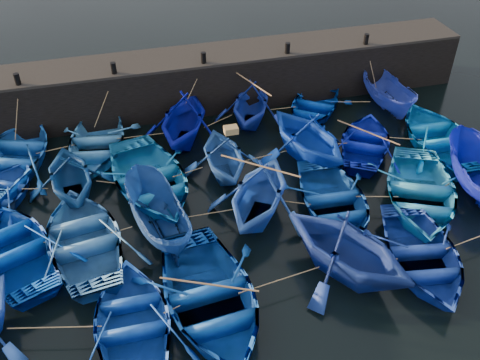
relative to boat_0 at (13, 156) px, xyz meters
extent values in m
plane|color=black|center=(8.59, -7.29, -0.60)|extent=(120.00, 120.00, 0.00)
cube|color=black|center=(8.59, 3.21, 0.65)|extent=(26.00, 2.50, 2.50)
cube|color=black|center=(8.59, 3.21, 1.96)|extent=(26.00, 2.50, 0.12)
cylinder|color=black|center=(0.59, 2.31, 2.27)|extent=(0.24, 0.24, 0.50)
cylinder|color=black|center=(4.59, 2.31, 2.27)|extent=(0.24, 0.24, 0.50)
cylinder|color=black|center=(8.59, 2.31, 2.27)|extent=(0.24, 0.24, 0.50)
cylinder|color=black|center=(12.59, 2.31, 2.27)|extent=(0.24, 0.24, 0.50)
cylinder|color=black|center=(16.59, 2.31, 2.27)|extent=(0.24, 0.24, 0.50)
imported|color=#124A9C|center=(0.00, 0.00, 0.00)|extent=(5.85, 6.84, 1.20)
imported|color=#3478CF|center=(3.35, 0.26, -0.08)|extent=(4.38, 5.54, 1.04)
imported|color=#040C93|center=(7.18, 0.17, 0.56)|extent=(5.24, 5.56, 2.32)
imported|color=#152C99|center=(10.44, 0.90, 0.43)|extent=(4.71, 4.97, 2.06)
imported|color=#002E93|center=(13.52, 0.83, -0.14)|extent=(5.24, 5.46, 0.92)
imported|color=#2C3FB0|center=(17.14, 0.37, 0.20)|extent=(1.59, 4.17, 1.61)
imported|color=navy|center=(2.32, -2.52, 0.43)|extent=(3.86, 4.33, 2.06)
imported|color=blue|center=(5.23, -3.04, 0.00)|extent=(5.20, 6.50, 1.20)
imported|color=#205093|center=(8.30, -2.72, 0.40)|extent=(3.29, 3.81, 2.00)
imported|color=#0C3AC4|center=(11.94, -2.50, 0.59)|extent=(5.04, 5.46, 2.39)
imported|color=#0616A6|center=(14.63, -2.62, -0.14)|extent=(5.05, 5.47, 0.92)
imported|color=blue|center=(17.82, -3.20, -0.04)|extent=(4.11, 5.59, 1.13)
imported|color=#003396|center=(0.27, -5.44, -0.04)|extent=(5.57, 6.43, 1.12)
imported|color=#2F69B5|center=(2.67, -5.63, -0.05)|extent=(4.54, 5.82, 1.11)
imported|color=navy|center=(5.21, -5.50, 0.26)|extent=(2.49, 4.67, 1.71)
imported|color=blue|center=(8.92, -5.52, 0.56)|extent=(5.59, 5.76, 2.31)
imported|color=#0E4699|center=(11.68, -5.99, -0.08)|extent=(3.91, 5.25, 1.04)
imported|color=#1F7ED1|center=(15.02, -6.42, -0.02)|extent=(5.90, 6.69, 1.15)
imported|color=#0C169E|center=(17.45, -6.14, 0.25)|extent=(2.70, 4.67, 1.70)
imported|color=#0E3EA5|center=(3.92, -9.49, -0.10)|extent=(3.54, 4.87, 0.99)
imported|color=#0B4196|center=(6.24, -9.34, 0.00)|extent=(4.65, 6.15, 1.20)
imported|color=navy|center=(10.84, -8.96, 0.63)|extent=(5.92, 6.12, 2.47)
imported|color=#18389B|center=(13.45, -9.29, -0.09)|extent=(4.28, 5.44, 1.02)
cube|color=olive|center=(8.60, -2.72, 1.53)|extent=(0.54, 0.39, 0.27)
cylinder|color=tan|center=(1.68, 0.13, -0.05)|extent=(1.56, 0.30, 0.04)
cylinder|color=tan|center=(5.27, 0.22, -0.05)|extent=(2.03, 0.12, 0.04)
cylinder|color=tan|center=(8.81, 0.53, -0.05)|extent=(1.47, 0.76, 0.04)
cylinder|color=tan|center=(11.98, 0.86, -0.05)|extent=(1.29, 0.10, 0.04)
cylinder|color=tan|center=(15.33, 0.60, -0.05)|extent=(1.83, 0.50, 0.04)
cylinder|color=tan|center=(0.94, -2.41, -0.05)|extent=(0.98, 0.26, 0.04)
cylinder|color=tan|center=(3.78, -2.78, -0.05)|extent=(1.13, 0.55, 0.04)
cylinder|color=tan|center=(6.77, -2.88, -0.05)|extent=(1.27, 0.36, 0.04)
cylinder|color=tan|center=(10.12, -2.61, -0.05)|extent=(1.84, 0.25, 0.04)
cylinder|color=tan|center=(13.28, -2.56, -0.05)|extent=(0.89, 0.15, 0.04)
cylinder|color=tan|center=(16.22, -2.91, -0.05)|extent=(1.41, 0.62, 0.04)
cylinder|color=tan|center=(1.47, -5.54, -0.05)|extent=(0.61, 0.22, 0.04)
cylinder|color=tan|center=(3.94, -5.57, -0.05)|extent=(0.75, 0.17, 0.04)
cylinder|color=tan|center=(7.07, -5.51, -0.05)|extent=(1.92, 0.06, 0.04)
cylinder|color=tan|center=(10.30, -5.76, -0.05)|extent=(0.97, 0.50, 0.04)
cylinder|color=tan|center=(13.35, -6.21, -0.05)|extent=(1.55, 0.46, 0.04)
cylinder|color=tan|center=(16.23, -6.28, -0.05)|extent=(0.64, 0.31, 0.04)
cylinder|color=tan|center=(1.70, -9.18, -0.05)|extent=(2.65, 0.66, 0.04)
cylinder|color=tan|center=(5.08, -9.42, -0.05)|extent=(0.53, 0.19, 0.04)
cylinder|color=tan|center=(8.54, -9.15, -0.05)|extent=(2.81, 0.41, 0.04)
cylinder|color=tan|center=(12.15, -9.13, -0.05)|extent=(0.83, 0.36, 0.04)
cylinder|color=tan|center=(15.78, -9.06, -0.05)|extent=(2.85, 0.51, 0.04)
cylinder|color=tan|center=(0.30, 1.70, 0.99)|extent=(0.64, 1.05, 2.09)
cylinder|color=tan|center=(3.97, 1.83, 0.99)|extent=(1.28, 0.79, 2.09)
cylinder|color=tan|center=(7.89, 1.79, 0.99)|extent=(1.46, 0.88, 2.09)
cylinder|color=tan|center=(9.51, 2.15, 0.99)|extent=(1.87, 0.15, 2.09)
cylinder|color=tan|center=(13.06, 2.12, 0.99)|extent=(0.97, 0.22, 2.08)
cylinder|color=tan|center=(16.87, 1.89, 0.99)|extent=(0.60, 0.69, 2.08)
cylinder|color=#99724C|center=(10.44, 0.90, 1.49)|extent=(1.08, 2.84, 0.06)
cylinder|color=#99724C|center=(14.63, -2.62, 0.36)|extent=(1.77, 2.49, 0.06)
cylinder|color=#99724C|center=(8.92, -5.52, 1.74)|extent=(2.34, 1.97, 0.06)
cylinder|color=#99724C|center=(6.24, -9.34, 0.63)|extent=(2.74, 1.32, 0.06)
camera|label=1|loc=(4.42, -19.72, 12.77)|focal=40.00mm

